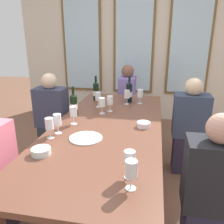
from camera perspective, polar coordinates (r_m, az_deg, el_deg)
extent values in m
plane|color=brown|center=(2.55, -1.11, -18.96)|extent=(12.00, 12.00, 0.00)
cube|color=beige|center=(4.36, 5.40, 17.17)|extent=(4.19, 0.06, 2.90)
cube|color=brown|center=(4.51, -7.33, 17.15)|extent=(0.72, 0.03, 1.88)
cube|color=silver|center=(4.49, -7.39, 17.14)|extent=(0.64, 0.01, 1.80)
cube|color=brown|center=(4.32, 5.34, 17.15)|extent=(0.72, 0.03, 1.88)
cube|color=silver|center=(4.30, 5.32, 17.15)|extent=(0.64, 0.01, 1.80)
cube|color=brown|center=(4.33, 18.49, 16.33)|extent=(0.72, 0.03, 1.88)
cube|color=silver|center=(4.31, 18.52, 16.32)|extent=(0.64, 0.01, 1.80)
cube|color=brown|center=(2.18, -1.23, -3.81)|extent=(0.99, 2.36, 0.04)
cube|color=brown|center=(3.39, -4.07, -2.24)|extent=(0.07, 0.07, 0.70)
cube|color=brown|center=(3.29, 9.64, -3.14)|extent=(0.07, 0.07, 0.70)
cylinder|color=white|center=(1.92, -6.40, -6.33)|extent=(0.27, 0.27, 0.01)
cylinder|color=black|center=(2.47, -9.32, 1.60)|extent=(0.07, 0.07, 0.20)
cone|color=black|center=(2.44, -9.46, 4.12)|extent=(0.07, 0.07, 0.02)
cylinder|color=black|center=(2.43, -9.52, 5.25)|extent=(0.03, 0.03, 0.08)
cylinder|color=silver|center=(2.47, -9.31, 1.38)|extent=(0.08, 0.08, 0.06)
cylinder|color=black|center=(2.98, -3.92, 4.86)|extent=(0.07, 0.07, 0.21)
cone|color=black|center=(2.96, -3.97, 7.11)|extent=(0.07, 0.07, 0.02)
cylinder|color=black|center=(2.95, -4.00, 8.05)|extent=(0.03, 0.03, 0.08)
cylinder|color=#E8EDCC|center=(2.98, -3.92, 4.66)|extent=(0.08, 0.08, 0.06)
cylinder|color=black|center=(2.90, 4.19, 4.63)|extent=(0.08, 0.07, 0.23)
cone|color=black|center=(2.87, 4.25, 7.08)|extent=(0.08, 0.07, 0.02)
cylinder|color=black|center=(2.86, 4.28, 8.06)|extent=(0.03, 0.03, 0.08)
cylinder|color=white|center=(2.90, 4.19, 4.41)|extent=(0.08, 0.08, 0.06)
cylinder|color=white|center=(1.74, -16.93, -9.16)|extent=(0.14, 0.14, 0.05)
cylinder|color=white|center=(2.16, 7.73, -3.04)|extent=(0.12, 0.12, 0.05)
cylinder|color=white|center=(2.24, -9.27, -2.86)|extent=(0.06, 0.06, 0.00)
cylinder|color=white|center=(2.23, -9.32, -1.91)|extent=(0.01, 0.01, 0.07)
cylinder|color=white|center=(2.20, -9.44, 0.16)|extent=(0.07, 0.07, 0.09)
cylinder|color=white|center=(2.57, -0.50, 0.24)|extent=(0.06, 0.06, 0.00)
cylinder|color=white|center=(2.56, -0.51, 1.08)|extent=(0.01, 0.01, 0.07)
cylinder|color=white|center=(2.54, -0.51, 2.91)|extent=(0.07, 0.07, 0.09)
cylinder|color=white|center=(2.74, -3.37, 1.33)|extent=(0.06, 0.06, 0.00)
cylinder|color=white|center=(2.72, -3.38, 2.12)|extent=(0.01, 0.01, 0.07)
cylinder|color=white|center=(2.70, -3.41, 3.85)|extent=(0.07, 0.07, 0.09)
cylinder|color=white|center=(2.88, 6.81, 2.14)|extent=(0.06, 0.06, 0.00)
cylinder|color=white|center=(2.87, 6.84, 2.89)|extent=(0.01, 0.01, 0.07)
cylinder|color=white|center=(2.85, 6.90, 4.54)|extent=(0.07, 0.07, 0.09)
cylinder|color=beige|center=(2.86, 6.88, 3.90)|extent=(0.06, 0.06, 0.03)
cylinder|color=white|center=(2.84, 3.65, 1.96)|extent=(0.06, 0.06, 0.00)
cylinder|color=white|center=(2.83, 3.66, 2.73)|extent=(0.01, 0.01, 0.07)
cylinder|color=white|center=(2.81, 3.70, 4.40)|extent=(0.07, 0.07, 0.09)
cylinder|color=maroon|center=(2.81, 3.68, 3.73)|extent=(0.06, 0.06, 0.02)
cylinder|color=white|center=(1.45, 4.18, -15.55)|extent=(0.06, 0.06, 0.00)
cylinder|color=white|center=(1.42, 4.22, -14.23)|extent=(0.01, 0.01, 0.07)
cylinder|color=white|center=(1.38, 4.30, -11.27)|extent=(0.07, 0.07, 0.09)
cylinder|color=beige|center=(1.39, 4.28, -12.31)|extent=(0.06, 0.06, 0.03)
cylinder|color=white|center=(2.06, -12.97, -5.05)|extent=(0.06, 0.06, 0.00)
cylinder|color=white|center=(2.05, -13.05, -4.04)|extent=(0.01, 0.01, 0.07)
cylinder|color=white|center=(2.02, -13.22, -1.81)|extent=(0.07, 0.07, 0.09)
cylinder|color=white|center=(2.50, -2.43, -0.32)|extent=(0.06, 0.06, 0.00)
cylinder|color=white|center=(2.49, -2.44, 0.54)|extent=(0.01, 0.01, 0.07)
cylinder|color=white|center=(2.47, -2.47, 2.42)|extent=(0.07, 0.07, 0.09)
cylinder|color=white|center=(1.36, 4.59, -18.07)|extent=(0.06, 0.06, 0.00)
cylinder|color=white|center=(1.34, 4.64, -16.71)|extent=(0.01, 0.01, 0.07)
cylinder|color=white|center=(1.29, 4.74, -13.63)|extent=(0.07, 0.07, 0.09)
cylinder|color=white|center=(1.99, -14.77, -6.10)|extent=(0.06, 0.06, 0.00)
cylinder|color=white|center=(1.97, -14.86, -5.06)|extent=(0.01, 0.01, 0.07)
cylinder|color=white|center=(1.94, -15.07, -2.76)|extent=(0.07, 0.07, 0.09)
cube|color=#24313B|center=(3.15, -13.89, -6.93)|extent=(0.32, 0.24, 0.45)
cube|color=#373B53|center=(2.98, -14.58, 1.17)|extent=(0.38, 0.24, 0.48)
sphere|color=beige|center=(2.90, -15.09, 7.30)|extent=(0.19, 0.19, 0.19)
cube|color=#282335|center=(2.91, 17.74, -9.47)|extent=(0.32, 0.24, 0.45)
cube|color=#323D55|center=(2.73, 18.69, -0.81)|extent=(0.38, 0.24, 0.48)
sphere|color=beige|center=(2.65, 19.41, 5.84)|extent=(0.19, 0.19, 0.19)
cube|color=black|center=(1.68, 23.77, -14.06)|extent=(0.38, 0.24, 0.48)
sphere|color=tan|center=(1.54, 25.33, -3.71)|extent=(0.19, 0.19, 0.19)
cube|color=#222A39|center=(3.77, 3.61, -2.06)|extent=(0.24, 0.32, 0.45)
cube|color=#846DB9|center=(3.63, 3.76, 4.82)|extent=(0.24, 0.38, 0.48)
sphere|color=brown|center=(3.57, 3.87, 9.90)|extent=(0.19, 0.19, 0.19)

